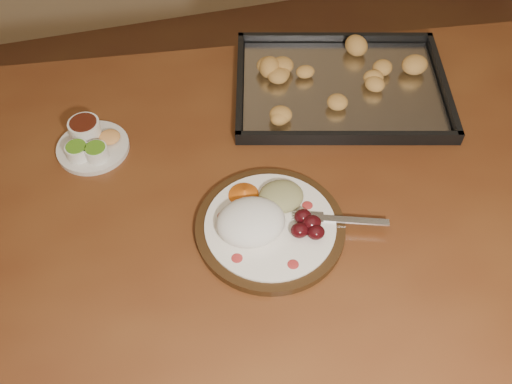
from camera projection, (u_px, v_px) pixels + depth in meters
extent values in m
cube|color=brown|center=(255.00, 197.00, 1.10)|extent=(1.60, 1.07, 0.04)
cylinder|color=#502F18|center=(464.00, 150.00, 1.69)|extent=(0.07, 0.07, 0.71)
cylinder|color=black|center=(270.00, 228.00, 1.02)|extent=(0.27, 0.27, 0.02)
cylinder|color=white|center=(270.00, 225.00, 1.02)|extent=(0.24, 0.24, 0.01)
ellipsoid|color=#A92828|center=(237.00, 258.00, 0.97)|extent=(0.02, 0.02, 0.00)
ellipsoid|color=#A92828|center=(293.00, 264.00, 0.96)|extent=(0.02, 0.02, 0.00)
ellipsoid|color=#A92828|center=(307.00, 205.00, 1.04)|extent=(0.02, 0.02, 0.00)
ellipsoid|color=#A92828|center=(223.00, 216.00, 1.03)|extent=(0.02, 0.02, 0.00)
ellipsoid|color=white|center=(251.00, 222.00, 1.00)|extent=(0.14, 0.13, 0.06)
ellipsoid|color=#4D0B10|center=(300.00, 230.00, 0.99)|extent=(0.03, 0.03, 0.03)
ellipsoid|color=#4D0B10|center=(312.00, 223.00, 1.00)|extent=(0.03, 0.03, 0.03)
ellipsoid|color=#4D0B10|center=(303.00, 216.00, 1.01)|extent=(0.03, 0.03, 0.03)
ellipsoid|color=#4D0B10|center=(316.00, 232.00, 0.99)|extent=(0.03, 0.03, 0.03)
ellipsoid|color=tan|center=(281.00, 196.00, 1.04)|extent=(0.10, 0.09, 0.03)
cone|color=#CD5712|center=(244.00, 193.00, 1.05)|extent=(0.07, 0.07, 0.03)
cube|color=silver|center=(353.00, 220.00, 1.02)|extent=(0.13, 0.06, 0.00)
cube|color=silver|center=(314.00, 217.00, 1.02)|extent=(0.04, 0.03, 0.00)
cylinder|color=silver|center=(301.00, 220.00, 1.01)|extent=(0.03, 0.01, 0.00)
cylinder|color=silver|center=(301.00, 218.00, 1.02)|extent=(0.03, 0.01, 0.00)
cylinder|color=silver|center=(301.00, 215.00, 1.02)|extent=(0.03, 0.01, 0.00)
cylinder|color=silver|center=(301.00, 212.00, 1.03)|extent=(0.03, 0.01, 0.00)
cylinder|color=silver|center=(93.00, 147.00, 1.15)|extent=(0.14, 0.14, 0.01)
cylinder|color=white|center=(78.00, 151.00, 1.12)|extent=(0.05, 0.05, 0.03)
cylinder|color=#4B871B|center=(76.00, 147.00, 1.11)|extent=(0.04, 0.04, 0.00)
cylinder|color=white|center=(97.00, 153.00, 1.12)|extent=(0.05, 0.05, 0.03)
cylinder|color=#4B871B|center=(95.00, 148.00, 1.11)|extent=(0.04, 0.04, 0.00)
cylinder|color=white|center=(85.00, 129.00, 1.15)|extent=(0.06, 0.06, 0.04)
cylinder|color=#3D130B|center=(83.00, 123.00, 1.14)|extent=(0.05, 0.05, 0.00)
ellipsoid|color=#F09B54|center=(110.00, 137.00, 1.15)|extent=(0.04, 0.04, 0.02)
cube|color=black|center=(341.00, 89.00, 1.26)|extent=(0.53, 0.44, 0.01)
cube|color=black|center=(335.00, 38.00, 1.35)|extent=(0.45, 0.13, 0.02)
cube|color=black|center=(349.00, 137.00, 1.15)|extent=(0.45, 0.13, 0.02)
cube|color=black|center=(443.00, 83.00, 1.25)|extent=(0.10, 0.33, 0.02)
cube|color=black|center=(240.00, 83.00, 1.25)|extent=(0.10, 0.33, 0.02)
cube|color=silver|center=(341.00, 87.00, 1.26)|extent=(0.49, 0.41, 0.00)
ellipsoid|color=gold|center=(368.00, 80.00, 1.24)|extent=(0.05, 0.05, 0.04)
ellipsoid|color=gold|center=(390.00, 70.00, 1.26)|extent=(0.07, 0.07, 0.04)
ellipsoid|color=gold|center=(360.00, 57.00, 1.29)|extent=(0.07, 0.07, 0.04)
ellipsoid|color=gold|center=(354.00, 64.00, 1.28)|extent=(0.06, 0.06, 0.04)
ellipsoid|color=gold|center=(329.00, 55.00, 1.30)|extent=(0.06, 0.06, 0.04)
ellipsoid|color=gold|center=(325.00, 70.00, 1.26)|extent=(0.07, 0.07, 0.04)
ellipsoid|color=gold|center=(291.00, 70.00, 1.26)|extent=(0.07, 0.07, 0.04)
ellipsoid|color=gold|center=(306.00, 80.00, 1.24)|extent=(0.05, 0.05, 0.04)
ellipsoid|color=gold|center=(283.00, 87.00, 1.23)|extent=(0.07, 0.07, 0.04)
ellipsoid|color=gold|center=(315.00, 101.00, 1.20)|extent=(0.07, 0.07, 0.04)
ellipsoid|color=gold|center=(338.00, 92.00, 1.22)|extent=(0.06, 0.06, 0.04)
ellipsoid|color=gold|center=(358.00, 101.00, 1.20)|extent=(0.06, 0.06, 0.04)
ellipsoid|color=gold|center=(369.00, 105.00, 1.19)|extent=(0.07, 0.07, 0.04)
ellipsoid|color=gold|center=(403.00, 87.00, 1.23)|extent=(0.07, 0.07, 0.04)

